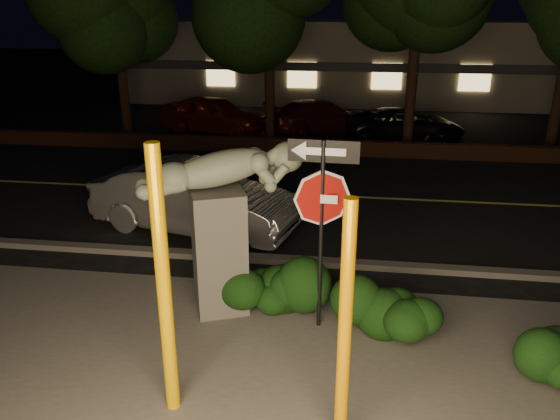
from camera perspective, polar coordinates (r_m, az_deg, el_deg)
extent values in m
plane|color=black|center=(17.32, 5.51, 4.67)|extent=(90.00, 90.00, 0.00)
cube|color=#4C4944|center=(7.38, 1.10, -19.07)|extent=(14.00, 6.00, 0.02)
cube|color=black|center=(14.45, 4.93, 1.47)|extent=(80.00, 8.00, 0.01)
cube|color=#BCBD4B|center=(14.45, 4.93, 1.52)|extent=(80.00, 0.12, 0.00)
cube|color=#4C4944|center=(10.64, 3.65, -5.43)|extent=(80.00, 0.25, 0.12)
cube|color=#462516|center=(18.51, 5.73, 6.51)|extent=(40.00, 0.35, 0.50)
cube|color=black|center=(24.12, 6.33, 9.20)|extent=(40.00, 12.00, 0.01)
cube|color=gray|center=(31.77, 7.01, 15.53)|extent=(22.00, 10.00, 4.00)
cube|color=#333338|center=(26.69, 6.73, 14.61)|extent=(22.00, 0.20, 0.40)
cube|color=#FFD87F|center=(27.59, -6.24, 13.98)|extent=(1.40, 0.08, 1.20)
cube|color=#FFD87F|center=(26.91, 2.31, 13.92)|extent=(1.40, 0.08, 1.20)
cube|color=#FFD87F|center=(26.81, 11.09, 13.54)|extent=(1.40, 0.08, 1.20)
cube|color=#FFD87F|center=(27.31, 19.71, 12.87)|extent=(1.40, 0.08, 1.20)
cylinder|color=black|center=(21.66, -16.05, 12.27)|extent=(0.36, 0.36, 3.75)
cylinder|color=black|center=(20.26, -1.09, 13.23)|extent=(0.36, 0.36, 4.25)
cylinder|color=black|center=(19.72, 13.56, 12.11)|extent=(0.36, 0.36, 4.00)
cylinder|color=black|center=(21.27, 27.18, 10.90)|extent=(0.36, 0.36, 3.90)
cylinder|color=#FFB600|center=(6.45, -12.04, -7.87)|extent=(0.17, 0.17, 3.39)
cylinder|color=#ED9500|center=(5.95, 6.79, -12.43)|extent=(0.15, 0.15, 2.99)
cylinder|color=black|center=(8.08, 4.29, -3.04)|extent=(0.06, 0.06, 2.98)
cube|color=white|center=(7.85, 4.42, 1.23)|extent=(0.45, 0.05, 0.13)
cube|color=black|center=(7.65, 4.56, 6.12)|extent=(1.01, 0.07, 0.32)
cube|color=white|center=(7.65, 4.56, 6.12)|extent=(0.64, 0.05, 0.13)
cube|color=#4C4944|center=(8.81, -6.36, -4.32)|extent=(1.05, 1.05, 2.06)
sphere|color=slate|center=(8.50, 0.79, 5.59)|extent=(0.48, 0.48, 0.48)
ellipsoid|color=black|center=(8.94, 0.33, -7.48)|extent=(2.15, 1.37, 1.03)
ellipsoid|color=black|center=(8.34, 11.54, -10.12)|extent=(1.77, 1.28, 1.04)
ellipsoid|color=black|center=(8.16, 26.02, -13.08)|extent=(1.57, 1.23, 0.96)
imported|color=#B8B9BE|center=(12.12, -8.99, 1.20)|extent=(4.81, 2.63, 1.50)
imported|color=maroon|center=(21.84, -6.96, 9.90)|extent=(4.54, 2.67, 1.45)
imported|color=#461014|center=(21.65, 4.50, 9.68)|extent=(4.78, 3.61, 1.29)
imported|color=black|center=(20.83, 12.89, 8.68)|extent=(4.57, 2.58, 1.20)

